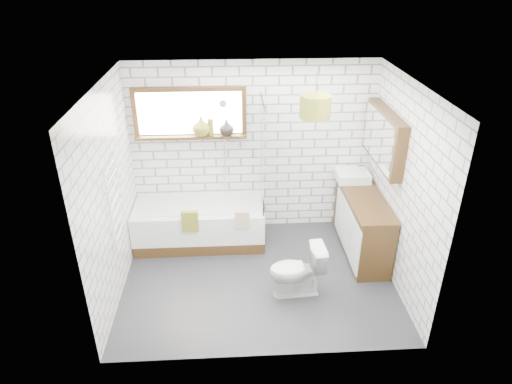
{
  "coord_description": "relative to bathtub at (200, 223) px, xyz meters",
  "views": [
    {
      "loc": [
        -0.31,
        -4.7,
        3.7
      ],
      "look_at": [
        -0.02,
        0.25,
        1.11
      ],
      "focal_mm": 32.0,
      "sensor_mm": 36.0,
      "label": 1
    }
  ],
  "objects": [
    {
      "name": "bathtub",
      "position": [
        0.0,
        0.0,
        0.0
      ],
      "size": [
        1.81,
        0.8,
        0.59
      ],
      "primitive_type": "cube",
      "color": "white",
      "rests_on": "floor"
    },
    {
      "name": "vase_olive",
      "position": [
        0.08,
        0.33,
        1.32
      ],
      "size": [
        0.33,
        0.33,
        0.26
      ],
      "primitive_type": "imported",
      "rotation": [
        0.0,
        0.0,
        -0.4
      ],
      "color": "olive",
      "rests_on": "window"
    },
    {
      "name": "toilet",
      "position": [
        1.22,
        -1.23,
        0.04
      ],
      "size": [
        0.42,
        0.68,
        0.67
      ],
      "primitive_type": "imported",
      "rotation": [
        0.0,
        0.0,
        -1.5
      ],
      "color": "white",
      "rests_on": "floor"
    },
    {
      "name": "shower_screen",
      "position": [
        0.88,
        0.0,
        1.04
      ],
      "size": [
        0.02,
        0.72,
        1.5
      ],
      "primitive_type": "cube",
      "color": "white",
      "rests_on": "bathtub"
    },
    {
      "name": "wall_left",
      "position": [
        -0.92,
        -0.9,
        0.96
      ],
      "size": [
        0.01,
        2.6,
        2.5
      ],
      "primitive_type": "cube",
      "color": "white",
      "rests_on": "ground"
    },
    {
      "name": "towel_green",
      "position": [
        -0.09,
        -0.4,
        0.27
      ],
      "size": [
        0.22,
        0.06,
        0.3
      ],
      "primitive_type": "cube",
      "color": "olive",
      "rests_on": "bathtub"
    },
    {
      "name": "bottle",
      "position": [
        0.21,
        0.33,
        1.3
      ],
      "size": [
        0.08,
        0.08,
        0.23
      ],
      "primitive_type": "cylinder",
      "rotation": [
        0.0,
        0.0,
        -0.11
      ],
      "color": "olive",
      "rests_on": "window"
    },
    {
      "name": "wall_front",
      "position": [
        0.79,
        -2.21,
        0.96
      ],
      "size": [
        3.4,
        0.01,
        2.5
      ],
      "primitive_type": "cube",
      "color": "white",
      "rests_on": "ground"
    },
    {
      "name": "basin",
      "position": [
        2.19,
        0.15,
        0.62
      ],
      "size": [
        0.45,
        0.39,
        0.13
      ],
      "primitive_type": "cube",
      "color": "white",
      "rests_on": "vanity"
    },
    {
      "name": "towel_beige",
      "position": [
        0.6,
        -0.4,
        0.27
      ],
      "size": [
        0.19,
        0.05,
        0.25
      ],
      "primitive_type": "cube",
      "color": "tan",
      "rests_on": "bathtub"
    },
    {
      "name": "pendant",
      "position": [
        1.49,
        -0.39,
        1.81
      ],
      "size": [
        0.37,
        0.37,
        0.27
      ],
      "primitive_type": "cylinder",
      "color": "olive",
      "rests_on": "ceiling"
    },
    {
      "name": "window",
      "position": [
        -0.06,
        0.36,
        1.51
      ],
      "size": [
        1.52,
        0.16,
        0.68
      ],
      "primitive_type": "cube",
      "color": "#301E0D",
      "rests_on": "wall_back"
    },
    {
      "name": "tap",
      "position": [
        2.35,
        0.15,
        0.7
      ],
      "size": [
        0.04,
        0.04,
        0.18
      ],
      "primitive_type": "cylinder",
      "rotation": [
        0.0,
        0.0,
        -0.4
      ],
      "color": "silver",
      "rests_on": "vanity"
    },
    {
      "name": "vanity",
      "position": [
        2.25,
        -0.35,
        0.13
      ],
      "size": [
        0.48,
        1.49,
        0.85
      ],
      "primitive_type": "cube",
      "color": "#301E0D",
      "rests_on": "floor"
    },
    {
      "name": "shower_riser",
      "position": [
        0.39,
        0.36,
        1.06
      ],
      "size": [
        0.02,
        0.02,
        1.3
      ],
      "primitive_type": "cylinder",
      "color": "silver",
      "rests_on": "wall_back"
    },
    {
      "name": "floor",
      "position": [
        0.79,
        -0.9,
        -0.3
      ],
      "size": [
        3.4,
        2.6,
        0.01
      ],
      "primitive_type": "cube",
      "color": "#27272A",
      "rests_on": "ground"
    },
    {
      "name": "wall_back",
      "position": [
        0.79,
        0.4,
        0.96
      ],
      "size": [
        3.4,
        0.01,
        2.5
      ],
      "primitive_type": "cube",
      "color": "white",
      "rests_on": "ground"
    },
    {
      "name": "wall_right",
      "position": [
        2.49,
        -0.9,
        0.96
      ],
      "size": [
        0.01,
        2.6,
        2.5
      ],
      "primitive_type": "cube",
      "color": "white",
      "rests_on": "ground"
    },
    {
      "name": "ceiling",
      "position": [
        0.79,
        -0.9,
        2.21
      ],
      "size": [
        3.4,
        2.6,
        0.01
      ],
      "primitive_type": "cube",
      "color": "white",
      "rests_on": "ground"
    },
    {
      "name": "mirror_cabinet",
      "position": [
        2.41,
        -0.3,
        1.36
      ],
      "size": [
        0.16,
        1.2,
        0.7
      ],
      "primitive_type": "cube",
      "color": "#301E0D",
      "rests_on": "wall_right"
    },
    {
      "name": "vase_dark",
      "position": [
        0.42,
        0.33,
        1.29
      ],
      "size": [
        0.24,
        0.24,
        0.21
      ],
      "primitive_type": "imported",
      "rotation": [
        0.0,
        0.0,
        0.23
      ],
      "color": "black",
      "rests_on": "window"
    },
    {
      "name": "towel_radiator",
      "position": [
        -0.87,
        -0.9,
        0.91
      ],
      "size": [
        0.06,
        0.52,
        1.0
      ],
      "primitive_type": "cube",
      "color": "white",
      "rests_on": "wall_left"
    }
  ]
}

